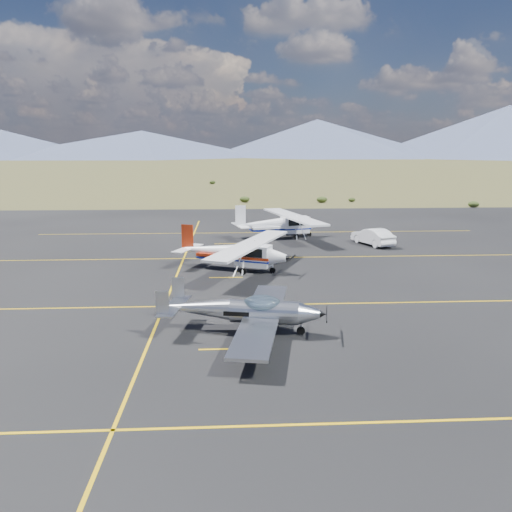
# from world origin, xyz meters

# --- Properties ---
(ground) EXTENTS (1600.00, 1600.00, 0.00)m
(ground) POSITION_xyz_m (0.00, 0.00, 0.00)
(ground) COLOR #383D1C
(ground) RESTS_ON ground
(apron) EXTENTS (72.00, 72.00, 0.02)m
(apron) POSITION_xyz_m (0.00, 7.00, 0.00)
(apron) COLOR black
(apron) RESTS_ON ground
(aircraft_low_wing) EXTENTS (6.66, 9.18, 1.98)m
(aircraft_low_wing) POSITION_xyz_m (-2.12, -1.74, 0.95)
(aircraft_low_wing) COLOR #B8BABF
(aircraft_low_wing) RESTS_ON apron
(aircraft_cessna) EXTENTS (7.84, 10.47, 2.74)m
(aircraft_cessna) POSITION_xyz_m (-2.45, 9.44, 1.22)
(aircraft_cessna) COLOR white
(aircraft_cessna) RESTS_ON apron
(aircraft_plain) EXTENTS (7.55, 11.60, 2.94)m
(aircraft_plain) POSITION_xyz_m (1.65, 21.01, 1.31)
(aircraft_plain) COLOR white
(aircraft_plain) RESTS_ON apron
(sedan) EXTENTS (2.79, 4.37, 1.36)m
(sedan) POSITION_xyz_m (8.72, 17.38, 0.69)
(sedan) COLOR white
(sedan) RESTS_ON apron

